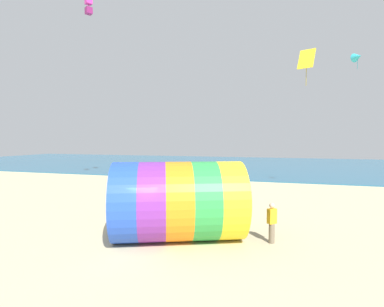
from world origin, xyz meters
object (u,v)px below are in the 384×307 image
Objects in this scene: kite_handler at (272,223)px; kite_magenta_box at (89,6)px; kite_cyan_delta at (358,57)px; kite_yellow_diamond at (306,59)px; giant_inflatable_tube at (179,201)px.

kite_magenta_box reaches higher than kite_handler.
kite_magenta_box is at bearing 147.32° from kite_handler.
kite_cyan_delta reaches higher than kite_handler.
kite_magenta_box is at bearing 165.00° from kite_yellow_diamond.
kite_cyan_delta is at bearing 6.68° from kite_magenta_box.
kite_handler is (3.83, 0.71, -0.81)m from giant_inflatable_tube.
kite_cyan_delta is at bearing 66.42° from kite_handler.
kite_magenta_box reaches higher than kite_yellow_diamond.
kite_magenta_box is 1.20× the size of kite_cyan_delta.
giant_inflatable_tube is 10.98m from kite_yellow_diamond.
giant_inflatable_tube is at bearing -124.74° from kite_cyan_delta.
kite_cyan_delta is (21.87, 2.56, -5.52)m from kite_magenta_box.
kite_magenta_box reaches higher than giant_inflatable_tube.
kite_handler is 1.33× the size of kite_cyan_delta.
kite_magenta_box is 19.79m from kite_yellow_diamond.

